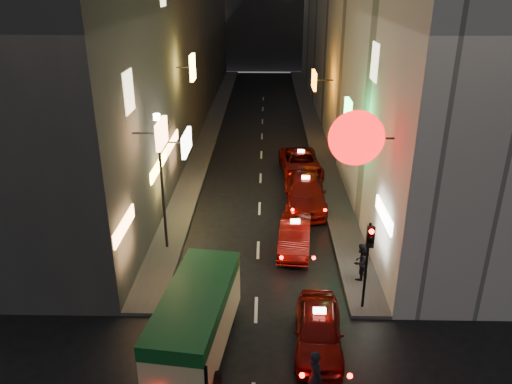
# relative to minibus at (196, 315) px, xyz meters

# --- Properties ---
(building_left) EXTENTS (7.53, 52.00, 18.00)m
(building_left) POSITION_rel_minibus_xyz_m (-6.10, 27.82, 7.51)
(building_left) COLOR #363431
(building_left) RESTS_ON ground
(building_right) EXTENTS (8.41, 52.00, 18.00)m
(building_right) POSITION_rel_minibus_xyz_m (9.89, 27.82, 7.51)
(building_right) COLOR #B7B3A8
(building_right) RESTS_ON ground
(sidewalk_left) EXTENTS (1.50, 52.00, 0.15)m
(sidewalk_left) POSITION_rel_minibus_xyz_m (-2.35, 27.83, -1.41)
(sidewalk_left) COLOR #4E4B48
(sidewalk_left) RESTS_ON ground
(sidewalk_right) EXTENTS (1.50, 52.00, 0.15)m
(sidewalk_right) POSITION_rel_minibus_xyz_m (6.15, 27.83, -1.41)
(sidewalk_right) COLOR #4E4B48
(sidewalk_right) RESTS_ON ground
(minibus) EXTENTS (2.60, 5.70, 2.36)m
(minibus) POSITION_rel_minibus_xyz_m (0.00, 0.00, 0.00)
(minibus) COLOR tan
(minibus) RESTS_ON ground
(taxi_near) EXTENTS (2.38, 5.09, 1.75)m
(taxi_near) POSITION_rel_minibus_xyz_m (4.03, 0.36, -0.70)
(taxi_near) COLOR #640A06
(taxi_near) RESTS_ON ground
(taxi_second) EXTENTS (2.42, 4.97, 1.70)m
(taxi_second) POSITION_rel_minibus_xyz_m (3.57, 7.03, -0.72)
(taxi_second) COLOR #640A06
(taxi_second) RESTS_ON ground
(taxi_third) EXTENTS (2.47, 5.78, 1.99)m
(taxi_third) POSITION_rel_minibus_xyz_m (4.38, 11.83, -0.58)
(taxi_third) COLOR #640A06
(taxi_third) RESTS_ON ground
(taxi_far) EXTENTS (2.55, 5.46, 1.86)m
(taxi_far) POSITION_rel_minibus_xyz_m (4.43, 16.63, -0.64)
(taxi_far) COLOR #640A06
(taxi_far) RESTS_ON ground
(pedestrian_crossing) EXTENTS (0.65, 0.76, 1.97)m
(pedestrian_crossing) POSITION_rel_minibus_xyz_m (3.70, -1.97, -0.51)
(pedestrian_crossing) COLOR black
(pedestrian_crossing) RESTS_ON ground
(pedestrian_sidewalk) EXTENTS (0.79, 0.78, 1.82)m
(pedestrian_sidewalk) POSITION_rel_minibus_xyz_m (6.10, 4.32, -0.43)
(pedestrian_sidewalk) COLOR black
(pedestrian_sidewalk) RESTS_ON sidewalk_right
(traffic_light) EXTENTS (0.26, 0.43, 3.50)m
(traffic_light) POSITION_rel_minibus_xyz_m (5.90, 2.30, 1.20)
(traffic_light) COLOR black
(traffic_light) RESTS_ON sidewalk_right
(lamp_post) EXTENTS (0.28, 0.28, 6.22)m
(lamp_post) POSITION_rel_minibus_xyz_m (-2.30, 6.83, 2.23)
(lamp_post) COLOR black
(lamp_post) RESTS_ON sidewalk_left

